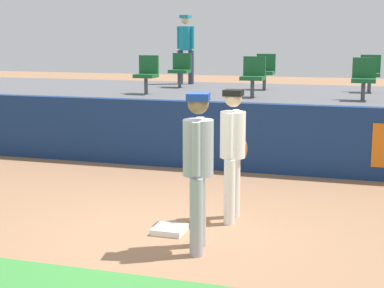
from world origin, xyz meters
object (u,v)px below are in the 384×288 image
object	(u,v)px
player_runner_visitor	(198,161)
seat_front_right	(364,77)
seat_front_center	(253,74)
spectator_hooded	(186,44)
first_base	(170,230)
seat_back_right	(370,71)
player_fielder_home	(233,146)
seat_back_center	(265,70)
seat_front_left	(147,72)
seat_back_left	(181,68)

from	to	relation	value
player_runner_visitor	seat_front_right	bearing A→B (deg)	153.33
seat_front_center	spectator_hooded	world-z (taller)	spectator_hooded
first_base	seat_front_center	world-z (taller)	seat_front_center
first_base	seat_front_center	size ratio (longest dim) A/B	0.48
seat_front_right	seat_back_right	xyz separation A→B (m)	(0.10, 1.80, -0.00)
first_base	player_fielder_home	bearing A→B (deg)	48.88
player_fielder_home	seat_back_center	size ratio (longest dim) A/B	2.17
first_base	player_fielder_home	world-z (taller)	player_fielder_home
seat_back_right	seat_back_center	world-z (taller)	same
player_runner_visitor	spectator_hooded	bearing A→B (deg)	-171.36
seat_back_right	seat_back_center	distance (m)	2.39
seat_back_center	spectator_hooded	world-z (taller)	spectator_hooded
spectator_hooded	seat_front_right	bearing A→B (deg)	157.77
first_base	spectator_hooded	world-z (taller)	spectator_hooded
player_runner_visitor	spectator_hooded	world-z (taller)	spectator_hooded
player_runner_visitor	seat_back_center	distance (m)	7.57
seat_front_right	seat_back_right	bearing A→B (deg)	86.78
player_fielder_home	seat_front_right	xyz separation A→B (m)	(1.60, 4.46, 0.68)
player_fielder_home	seat_front_left	distance (m)	5.41
first_base	spectator_hooded	distance (m)	8.67
seat_front_right	seat_back_center	bearing A→B (deg)	141.79
seat_front_left	seat_back_right	world-z (taller)	same
player_runner_visitor	seat_back_left	world-z (taller)	seat_back_left
seat_front_center	spectator_hooded	bearing A→B (deg)	130.05
seat_back_left	seat_front_center	size ratio (longest dim) A/B	1.00
player_fielder_home	player_runner_visitor	xyz separation A→B (m)	(-0.12, -1.27, 0.04)
seat_front_right	player_fielder_home	bearing A→B (deg)	-109.73
seat_front_left	seat_back_left	size ratio (longest dim) A/B	1.00
first_base	seat_front_center	xyz separation A→B (m)	(0.04, 5.21, 1.69)
seat_front_left	spectator_hooded	world-z (taller)	spectator_hooded
first_base	seat_back_center	bearing A→B (deg)	90.23
seat_back_left	spectator_hooded	distance (m)	1.19
first_base	seat_back_right	distance (m)	7.59
seat_front_right	first_base	bearing A→B (deg)	-113.43
seat_front_left	seat_back_left	xyz separation A→B (m)	(0.19, 1.80, 0.00)
seat_front_right	seat_front_center	size ratio (longest dim) A/B	1.00
player_runner_visitor	seat_back_left	size ratio (longest dim) A/B	2.24
first_base	player_fielder_home	distance (m)	1.42
player_runner_visitor	player_fielder_home	bearing A→B (deg)	164.53
seat_back_right	spectator_hooded	size ratio (longest dim) A/B	0.47
first_base	spectator_hooded	xyz separation A→B (m)	(-2.33, 8.04, 2.26)
seat_back_right	seat_front_center	distance (m)	2.93
seat_front_left	seat_back_center	size ratio (longest dim) A/B	1.00
seat_back_right	spectator_hooded	bearing A→B (deg)	167.65
seat_front_left	first_base	bearing A→B (deg)	-65.95
first_base	seat_front_left	xyz separation A→B (m)	(-2.33, 5.21, 1.69)
player_runner_visitor	seat_front_right	size ratio (longest dim) A/B	2.24
first_base	seat_back_right	bearing A→B (deg)	71.40
seat_front_center	player_fielder_home	bearing A→B (deg)	-82.12
first_base	seat_front_right	world-z (taller)	seat_front_right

